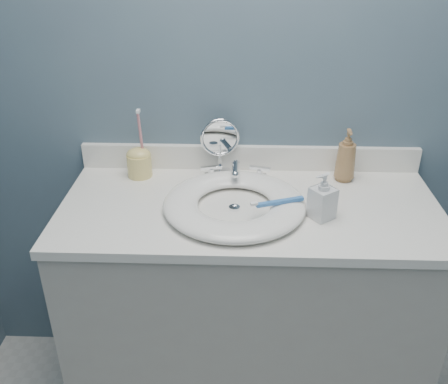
{
  "coord_description": "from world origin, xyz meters",
  "views": [
    {
      "loc": [
        -0.03,
        -0.42,
        1.68
      ],
      "look_at": [
        -0.08,
        0.94,
        0.94
      ],
      "focal_mm": 40.0,
      "sensor_mm": 36.0,
      "label": 1
    }
  ],
  "objects_px": {
    "makeup_mirror": "(220,144)",
    "toothbrush_holder": "(139,161)",
    "soap_bottle_clear": "(323,196)",
    "soap_bottle_amber": "(346,155)"
  },
  "relations": [
    {
      "from": "toothbrush_holder",
      "to": "soap_bottle_clear",
      "type": "bearing_deg",
      "value": -23.49
    },
    {
      "from": "toothbrush_holder",
      "to": "soap_bottle_amber",
      "type": "bearing_deg",
      "value": -0.35
    },
    {
      "from": "soap_bottle_amber",
      "to": "soap_bottle_clear",
      "type": "distance_m",
      "value": 0.28
    },
    {
      "from": "makeup_mirror",
      "to": "toothbrush_holder",
      "type": "distance_m",
      "value": 0.29
    },
    {
      "from": "makeup_mirror",
      "to": "soap_bottle_clear",
      "type": "bearing_deg",
      "value": -53.17
    },
    {
      "from": "makeup_mirror",
      "to": "toothbrush_holder",
      "type": "height_order",
      "value": "toothbrush_holder"
    },
    {
      "from": "makeup_mirror",
      "to": "toothbrush_holder",
      "type": "xyz_separation_m",
      "value": [
        -0.28,
        -0.04,
        -0.06
      ]
    },
    {
      "from": "makeup_mirror",
      "to": "soap_bottle_clear",
      "type": "xyz_separation_m",
      "value": [
        0.32,
        -0.3,
        -0.04
      ]
    },
    {
      "from": "soap_bottle_amber",
      "to": "soap_bottle_clear",
      "type": "relative_size",
      "value": 1.25
    },
    {
      "from": "soap_bottle_amber",
      "to": "toothbrush_holder",
      "type": "bearing_deg",
      "value": -179.22
    }
  ]
}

